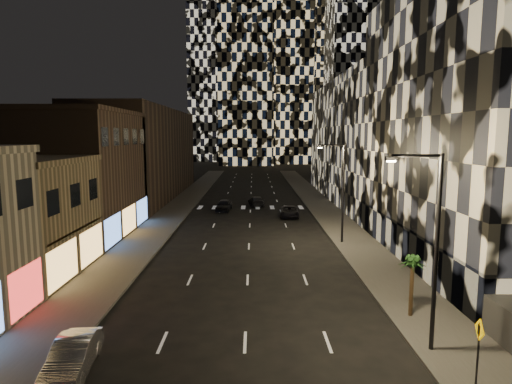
{
  "coord_description": "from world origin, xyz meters",
  "views": [
    {
      "loc": [
        0.41,
        -8.54,
        9.92
      ],
      "look_at": [
        0.59,
        21.04,
        6.0
      ],
      "focal_mm": 30.0,
      "sensor_mm": 36.0,
      "label": 1
    }
  ],
  "objects_px": {
    "car_dark_rightlane": "(290,212)",
    "ped_sign": "(479,340)",
    "streetlight_far": "(341,186)",
    "car_silver_parked": "(73,356)",
    "streetlight_near": "(432,239)",
    "palm_tree": "(413,266)",
    "car_dark_oncoming": "(256,201)",
    "car_dark_midlane": "(224,205)"
  },
  "relations": [
    {
      "from": "car_dark_rightlane",
      "to": "palm_tree",
      "type": "height_order",
      "value": "palm_tree"
    },
    {
      "from": "streetlight_far",
      "to": "ped_sign",
      "type": "xyz_separation_m",
      "value": [
        0.85,
        -22.84,
        -3.34
      ]
    },
    {
      "from": "car_dark_oncoming",
      "to": "palm_tree",
      "type": "relative_size",
      "value": 1.4
    },
    {
      "from": "car_dark_rightlane",
      "to": "car_dark_oncoming",
      "type": "bearing_deg",
      "value": 119.73
    },
    {
      "from": "streetlight_far",
      "to": "car_dark_midlane",
      "type": "distance_m",
      "value": 21.45
    },
    {
      "from": "car_silver_parked",
      "to": "car_dark_midlane",
      "type": "distance_m",
      "value": 39.05
    },
    {
      "from": "car_dark_rightlane",
      "to": "ped_sign",
      "type": "height_order",
      "value": "ped_sign"
    },
    {
      "from": "car_dark_midlane",
      "to": "ped_sign",
      "type": "height_order",
      "value": "ped_sign"
    },
    {
      "from": "streetlight_near",
      "to": "car_dark_midlane",
      "type": "distance_m",
      "value": 39.39
    },
    {
      "from": "car_dark_midlane",
      "to": "palm_tree",
      "type": "height_order",
      "value": "palm_tree"
    },
    {
      "from": "streetlight_far",
      "to": "car_dark_midlane",
      "type": "height_order",
      "value": "streetlight_far"
    },
    {
      "from": "streetlight_far",
      "to": "palm_tree",
      "type": "bearing_deg",
      "value": -87.73
    },
    {
      "from": "streetlight_near",
      "to": "car_silver_parked",
      "type": "height_order",
      "value": "streetlight_near"
    },
    {
      "from": "car_silver_parked",
      "to": "palm_tree",
      "type": "distance_m",
      "value": 17.19
    },
    {
      "from": "ped_sign",
      "to": "car_silver_parked",
      "type": "bearing_deg",
      "value": -175.3
    },
    {
      "from": "streetlight_near",
      "to": "ped_sign",
      "type": "xyz_separation_m",
      "value": [
        0.85,
        -2.84,
        -3.34
      ]
    },
    {
      "from": "car_silver_parked",
      "to": "car_dark_rightlane",
      "type": "bearing_deg",
      "value": 64.89
    },
    {
      "from": "streetlight_near",
      "to": "streetlight_far",
      "type": "xyz_separation_m",
      "value": [
        0.0,
        20.0,
        0.0
      ]
    },
    {
      "from": "palm_tree",
      "to": "car_silver_parked",
      "type": "bearing_deg",
      "value": -161.84
    },
    {
      "from": "car_dark_midlane",
      "to": "car_dark_oncoming",
      "type": "bearing_deg",
      "value": 47.82
    },
    {
      "from": "car_dark_midlane",
      "to": "palm_tree",
      "type": "xyz_separation_m",
      "value": [
        12.5,
        -33.56,
        2.18
      ]
    },
    {
      "from": "car_silver_parked",
      "to": "car_dark_midlane",
      "type": "bearing_deg",
      "value": 78.72
    },
    {
      "from": "streetlight_near",
      "to": "streetlight_far",
      "type": "relative_size",
      "value": 1.0
    },
    {
      "from": "car_dark_rightlane",
      "to": "streetlight_near",
      "type": "bearing_deg",
      "value": -79.73
    },
    {
      "from": "car_silver_parked",
      "to": "car_dark_oncoming",
      "type": "bearing_deg",
      "value": 73.53
    },
    {
      "from": "streetlight_near",
      "to": "car_dark_oncoming",
      "type": "bearing_deg",
      "value": 100.37
    },
    {
      "from": "streetlight_near",
      "to": "car_dark_rightlane",
      "type": "height_order",
      "value": "streetlight_near"
    },
    {
      "from": "streetlight_near",
      "to": "ped_sign",
      "type": "relative_size",
      "value": 3.29
    },
    {
      "from": "streetlight_near",
      "to": "car_silver_parked",
      "type": "xyz_separation_m",
      "value": [
        -15.55,
        -1.59,
        -4.64
      ]
    },
    {
      "from": "car_dark_rightlane",
      "to": "palm_tree",
      "type": "bearing_deg",
      "value": -77.7
    },
    {
      "from": "streetlight_far",
      "to": "car_dark_midlane",
      "type": "bearing_deg",
      "value": 124.45
    },
    {
      "from": "streetlight_near",
      "to": "ped_sign",
      "type": "height_order",
      "value": "streetlight_near"
    },
    {
      "from": "palm_tree",
      "to": "car_dark_rightlane",
      "type": "bearing_deg",
      "value": 98.17
    },
    {
      "from": "streetlight_far",
      "to": "car_dark_oncoming",
      "type": "relative_size",
      "value": 1.9
    },
    {
      "from": "car_dark_rightlane",
      "to": "streetlight_far",
      "type": "bearing_deg",
      "value": -70.45
    },
    {
      "from": "streetlight_far",
      "to": "car_silver_parked",
      "type": "bearing_deg",
      "value": -125.77
    },
    {
      "from": "car_silver_parked",
      "to": "streetlight_near",
      "type": "bearing_deg",
      "value": 0.01
    },
    {
      "from": "ped_sign",
      "to": "palm_tree",
      "type": "distance_m",
      "value": 6.63
    },
    {
      "from": "palm_tree",
      "to": "car_dark_midlane",
      "type": "bearing_deg",
      "value": 110.43
    },
    {
      "from": "car_dark_rightlane",
      "to": "ped_sign",
      "type": "xyz_separation_m",
      "value": [
        4.38,
        -35.65,
        1.34
      ]
    },
    {
      "from": "streetlight_far",
      "to": "palm_tree",
      "type": "height_order",
      "value": "streetlight_far"
    },
    {
      "from": "car_dark_rightlane",
      "to": "palm_tree",
      "type": "distance_m",
      "value": 29.47
    }
  ]
}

